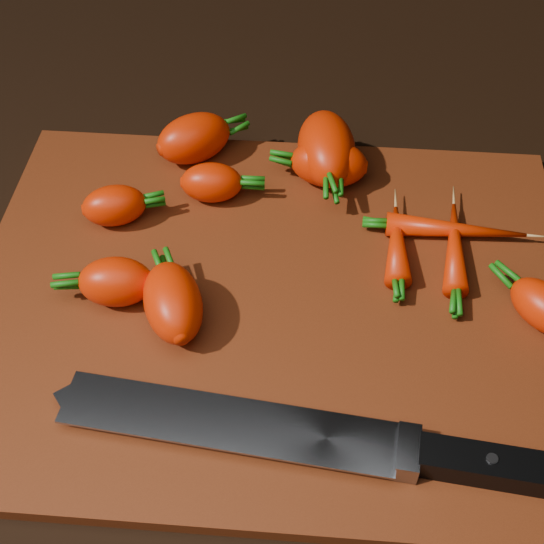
{
  "coord_description": "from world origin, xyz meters",
  "views": [
    {
      "loc": [
        0.03,
        -0.4,
        0.49
      ],
      "look_at": [
        0.0,
        0.01,
        0.03
      ],
      "focal_mm": 50.0,
      "sensor_mm": 36.0,
      "label": 1
    }
  ],
  "objects": [
    {
      "name": "carrot_2",
      "position": [
        0.04,
        0.16,
        0.04
      ],
      "size": [
        0.07,
        0.1,
        0.05
      ],
      "primitive_type": "ellipsoid",
      "rotation": [
        0.0,
        0.0,
        -1.43
      ],
      "color": "#F12600",
      "rests_on": "cutting_board"
    },
    {
      "name": "carrot_9",
      "position": [
        0.1,
        0.06,
        0.02
      ],
      "size": [
        0.02,
        0.09,
        0.02
      ],
      "primitive_type": "ellipsoid",
      "rotation": [
        0.0,
        0.0,
        1.56
      ],
      "color": "#F12600",
      "rests_on": "cutting_board"
    },
    {
      "name": "carrot_7",
      "position": [
        0.15,
        0.06,
        0.02
      ],
      "size": [
        0.03,
        0.1,
        0.02
      ],
      "primitive_type": "ellipsoid",
      "rotation": [
        0.0,
        0.0,
        1.5
      ],
      "color": "#F12600",
      "rests_on": "cutting_board"
    },
    {
      "name": "ground",
      "position": [
        0.0,
        0.0,
        -0.01
      ],
      "size": [
        2.0,
        2.0,
        0.01
      ],
      "primitive_type": "cube",
      "color": "black"
    },
    {
      "name": "carrot_0",
      "position": [
        -0.09,
        0.17,
        0.04
      ],
      "size": [
        0.09,
        0.08,
        0.05
      ],
      "primitive_type": "ellipsoid",
      "rotation": [
        0.0,
        0.0,
        0.58
      ],
      "color": "#F12600",
      "rests_on": "cutting_board"
    },
    {
      "name": "carrot_5",
      "position": [
        -0.15,
        0.08,
        0.03
      ],
      "size": [
        0.06,
        0.05,
        0.04
      ],
      "primitive_type": "ellipsoid",
      "rotation": [
        0.0,
        0.0,
        0.29
      ],
      "color": "#F12600",
      "rests_on": "cutting_board"
    },
    {
      "name": "carrot_1",
      "position": [
        -0.12,
        -0.01,
        0.03
      ],
      "size": [
        0.06,
        0.05,
        0.04
      ],
      "primitive_type": "ellipsoid",
      "rotation": [
        0.0,
        0.0,
        3.23
      ],
      "color": "#F12600",
      "rests_on": "cutting_board"
    },
    {
      "name": "carrot_10",
      "position": [
        -0.06,
        0.11,
        0.03
      ],
      "size": [
        0.06,
        0.04,
        0.04
      ],
      "primitive_type": "ellipsoid",
      "rotation": [
        0.0,
        0.0,
        0.06
      ],
      "color": "#F12600",
      "rests_on": "cutting_board"
    },
    {
      "name": "knife",
      "position": [
        0.0,
        -0.13,
        0.02
      ],
      "size": [
        0.39,
        0.07,
        0.02
      ],
      "rotation": [
        0.0,
        0.0,
        -0.1
      ],
      "color": "gray",
      "rests_on": "cutting_board"
    },
    {
      "name": "carrot_8",
      "position": [
        0.16,
        0.08,
        0.02
      ],
      "size": [
        0.12,
        0.03,
        0.02
      ],
      "primitive_type": "ellipsoid",
      "rotation": [
        0.0,
        0.0,
        -0.04
      ],
      "color": "#F12600",
      "rests_on": "cutting_board"
    },
    {
      "name": "carrot_3",
      "position": [
        -0.07,
        -0.03,
        0.03
      ],
      "size": [
        0.07,
        0.09,
        0.05
      ],
      "primitive_type": "ellipsoid",
      "rotation": [
        0.0,
        0.0,
        1.91
      ],
      "color": "#F12600",
      "rests_on": "cutting_board"
    },
    {
      "name": "cutting_board",
      "position": [
        0.0,
        0.0,
        0.01
      ],
      "size": [
        0.5,
        0.4,
        0.01
      ],
      "primitive_type": "cube",
      "color": "maroon",
      "rests_on": "ground"
    },
    {
      "name": "carrot_6",
      "position": [
        0.22,
        -0.01,
        0.03
      ],
      "size": [
        0.07,
        0.07,
        0.04
      ],
      "primitive_type": "ellipsoid",
      "rotation": [
        0.0,
        0.0,
        2.3
      ],
      "color": "#F12600",
      "rests_on": "cutting_board"
    },
    {
      "name": "carrot_4",
      "position": [
        0.04,
        0.14,
        0.03
      ],
      "size": [
        0.07,
        0.05,
        0.04
      ],
      "primitive_type": "ellipsoid",
      "rotation": [
        0.0,
        0.0,
        3.06
      ],
      "color": "#F12600",
      "rests_on": "cutting_board"
    }
  ]
}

